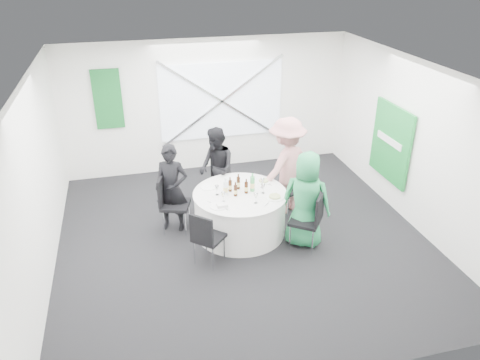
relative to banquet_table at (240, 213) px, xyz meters
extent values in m
plane|color=black|center=(0.00, -0.20, -0.38)|extent=(6.00, 6.00, 0.00)
plane|color=silver|center=(0.00, -0.20, 2.42)|extent=(6.00, 6.00, 0.00)
plane|color=white|center=(0.00, 2.80, 1.02)|extent=(6.00, 0.00, 6.00)
plane|color=white|center=(0.00, -3.20, 1.02)|extent=(6.00, 0.00, 6.00)
plane|color=white|center=(-3.00, -0.20, 1.02)|extent=(0.00, 6.00, 6.00)
plane|color=white|center=(3.00, -0.20, 1.02)|extent=(0.00, 6.00, 6.00)
cube|color=white|center=(0.30, 2.76, 1.12)|extent=(2.60, 0.03, 1.60)
cube|color=silver|center=(0.30, 2.72, 1.12)|extent=(2.63, 0.05, 1.84)
cube|color=silver|center=(0.30, 2.72, 1.12)|extent=(2.63, 0.05, 1.84)
cube|color=#125C24|center=(-2.00, 2.75, 1.32)|extent=(0.55, 0.04, 1.20)
cube|color=#188833|center=(2.94, 0.40, 0.82)|extent=(0.05, 1.20, 1.40)
cylinder|color=silver|center=(0.00, 0.00, -0.01)|extent=(1.52, 1.52, 0.74)
cylinder|color=silver|center=(0.00, 0.00, 0.37)|extent=(1.56, 1.56, 0.02)
cube|color=black|center=(-0.04, 1.15, 0.05)|extent=(0.41, 0.41, 0.05)
cube|color=black|center=(-0.04, 1.35, 0.29)|extent=(0.38, 0.05, 0.43)
cylinder|color=silver|center=(0.12, 1.32, -0.17)|extent=(0.02, 0.02, 0.41)
cylinder|color=silver|center=(-0.20, 1.31, -0.17)|extent=(0.02, 0.02, 0.41)
cylinder|color=silver|center=(0.13, 1.00, -0.17)|extent=(0.02, 0.02, 0.41)
cylinder|color=silver|center=(-0.19, 0.99, -0.17)|extent=(0.02, 0.02, 0.41)
cube|color=black|center=(-1.04, 0.34, 0.11)|extent=(0.58, 0.58, 0.05)
cube|color=black|center=(-1.25, 0.41, 0.38)|extent=(0.18, 0.43, 0.49)
cylinder|color=silver|center=(-1.16, 0.58, -0.15)|extent=(0.02, 0.02, 0.47)
cylinder|color=silver|center=(-1.27, 0.23, -0.15)|extent=(0.02, 0.02, 0.47)
cylinder|color=silver|center=(-0.80, 0.46, -0.15)|extent=(0.02, 0.02, 0.47)
cylinder|color=silver|center=(-0.92, 0.11, -0.15)|extent=(0.02, 0.02, 0.47)
cube|color=black|center=(1.03, 0.44, 0.12)|extent=(0.61, 0.61, 0.06)
cube|color=black|center=(1.23, 0.52, 0.40)|extent=(0.21, 0.43, 0.50)
cylinder|color=silver|center=(1.27, 0.34, -0.14)|extent=(0.02, 0.02, 0.48)
cylinder|color=silver|center=(1.13, 0.68, -0.14)|extent=(0.02, 0.02, 0.48)
cylinder|color=silver|center=(0.93, 0.19, -0.14)|extent=(0.02, 0.02, 0.48)
cylinder|color=silver|center=(0.78, 0.54, -0.14)|extent=(0.02, 0.02, 0.48)
cube|color=black|center=(0.90, -0.67, 0.10)|extent=(0.63, 0.63, 0.05)
cube|color=black|center=(1.07, -0.80, 0.37)|extent=(0.29, 0.37, 0.48)
cylinder|color=silver|center=(0.94, -0.93, -0.15)|extent=(0.02, 0.02, 0.46)
cylinder|color=silver|center=(1.16, -0.64, -0.15)|extent=(0.02, 0.02, 0.46)
cylinder|color=silver|center=(0.65, -0.71, -0.15)|extent=(0.02, 0.02, 0.46)
cylinder|color=silver|center=(0.86, -0.42, -0.15)|extent=(0.02, 0.02, 0.46)
cube|color=black|center=(-0.67, -0.70, 0.06)|extent=(0.58, 0.58, 0.05)
cube|color=black|center=(-0.80, -0.85, 0.31)|extent=(0.31, 0.30, 0.44)
cylinder|color=silver|center=(-0.90, -0.71, -0.17)|extent=(0.02, 0.02, 0.42)
cylinder|color=silver|center=(-0.66, -0.94, -0.17)|extent=(0.02, 0.02, 0.42)
cylinder|color=silver|center=(-0.67, -0.47, -0.17)|extent=(0.02, 0.02, 0.42)
cylinder|color=silver|center=(-0.43, -0.70, -0.17)|extent=(0.02, 0.02, 0.42)
imported|color=black|center=(-1.07, 0.42, 0.39)|extent=(0.66, 0.55, 1.54)
imported|color=black|center=(-0.18, 1.03, 0.39)|extent=(0.53, 0.81, 1.53)
imported|color=tan|center=(0.99, 0.54, 0.52)|extent=(1.28, 1.03, 1.79)
imported|color=#268E52|center=(0.93, -0.57, 0.42)|extent=(0.94, 0.85, 1.61)
cylinder|color=white|center=(0.00, 0.57, 0.39)|extent=(0.25, 0.25, 0.01)
cylinder|color=white|center=(-0.47, 0.33, 0.39)|extent=(0.27, 0.27, 0.01)
cylinder|color=white|center=(0.49, 0.29, 0.39)|extent=(0.25, 0.25, 0.01)
cylinder|color=#809B53|center=(0.49, 0.29, 0.41)|extent=(0.16, 0.16, 0.02)
cylinder|color=white|center=(0.50, -0.30, 0.39)|extent=(0.29, 0.29, 0.01)
cylinder|color=#809B53|center=(0.50, -0.30, 0.41)|extent=(0.19, 0.19, 0.02)
cylinder|color=white|center=(-0.43, -0.35, 0.39)|extent=(0.28, 0.28, 0.01)
cube|color=silver|center=(-0.39, -0.39, 0.42)|extent=(0.17, 0.12, 0.05)
cylinder|color=#3A1B0A|center=(-0.14, 0.11, 0.48)|extent=(0.06, 0.06, 0.19)
cylinder|color=#3A1B0A|center=(-0.14, 0.11, 0.60)|extent=(0.02, 0.02, 0.06)
cylinder|color=#E6CE7A|center=(-0.14, 0.11, 0.46)|extent=(0.06, 0.06, 0.07)
cylinder|color=#3A1B0A|center=(0.01, 0.16, 0.49)|extent=(0.06, 0.06, 0.21)
cylinder|color=#3A1B0A|center=(0.01, 0.16, 0.62)|extent=(0.02, 0.02, 0.06)
cylinder|color=#E6CE7A|center=(0.01, 0.16, 0.46)|extent=(0.06, 0.06, 0.07)
cylinder|color=#3A1B0A|center=(0.10, -0.02, 0.48)|extent=(0.06, 0.06, 0.20)
cylinder|color=#3A1B0A|center=(0.10, -0.02, 0.61)|extent=(0.02, 0.02, 0.06)
cylinder|color=#E6CE7A|center=(0.10, -0.02, 0.46)|extent=(0.06, 0.06, 0.07)
cylinder|color=#3A1B0A|center=(-0.10, -0.07, 0.47)|extent=(0.06, 0.06, 0.19)
cylinder|color=#3A1B0A|center=(-0.10, -0.07, 0.60)|extent=(0.02, 0.02, 0.06)
cylinder|color=#E6CE7A|center=(-0.10, -0.07, 0.45)|extent=(0.06, 0.06, 0.07)
cylinder|color=#41A957|center=(0.22, 0.02, 0.51)|extent=(0.08, 0.08, 0.26)
cylinder|color=#41A957|center=(0.22, 0.02, 0.67)|extent=(0.03, 0.03, 0.06)
cylinder|color=#E6CE7A|center=(0.22, 0.02, 0.48)|extent=(0.08, 0.08, 0.09)
cylinder|color=white|center=(-0.24, 0.00, 0.50)|extent=(0.08, 0.08, 0.24)
cylinder|color=white|center=(-0.24, 0.00, 0.65)|extent=(0.03, 0.03, 0.06)
cylinder|color=#E6CE7A|center=(-0.24, 0.00, 0.48)|extent=(0.08, 0.08, 0.09)
cylinder|color=white|center=(0.41, 0.10, 0.38)|extent=(0.06, 0.06, 0.00)
cylinder|color=white|center=(0.41, 0.10, 0.43)|extent=(0.01, 0.01, 0.10)
cone|color=white|center=(0.41, 0.10, 0.51)|extent=(0.07, 0.07, 0.08)
cylinder|color=white|center=(0.37, -0.10, 0.38)|extent=(0.06, 0.06, 0.00)
cylinder|color=white|center=(0.37, -0.10, 0.43)|extent=(0.01, 0.01, 0.10)
cone|color=white|center=(0.37, -0.10, 0.51)|extent=(0.07, 0.07, 0.08)
cylinder|color=white|center=(-0.33, -0.22, 0.38)|extent=(0.06, 0.06, 0.00)
cylinder|color=white|center=(-0.33, -0.22, 0.43)|extent=(0.01, 0.01, 0.10)
cone|color=white|center=(-0.33, -0.22, 0.51)|extent=(0.07, 0.07, 0.08)
cylinder|color=white|center=(0.16, -0.39, 0.38)|extent=(0.06, 0.06, 0.00)
cylinder|color=white|center=(0.16, -0.39, 0.43)|extent=(0.01, 0.01, 0.10)
cone|color=white|center=(0.16, -0.39, 0.51)|extent=(0.07, 0.07, 0.08)
cylinder|color=white|center=(-0.38, 0.03, 0.38)|extent=(0.06, 0.06, 0.00)
cylinder|color=white|center=(-0.38, 0.03, 0.43)|extent=(0.01, 0.01, 0.10)
cone|color=white|center=(-0.38, 0.03, 0.51)|extent=(0.07, 0.07, 0.08)
cube|color=silver|center=(0.31, -0.48, 0.38)|extent=(0.11, 0.12, 0.01)
cube|color=silver|center=(0.54, -0.20, 0.38)|extent=(0.10, 0.13, 0.01)
cube|color=silver|center=(0.55, 0.18, 0.38)|extent=(0.10, 0.13, 0.01)
cube|color=silver|center=(0.39, 0.42, 0.38)|extent=(0.09, 0.14, 0.01)
cube|color=silver|center=(-0.54, -0.20, 0.38)|extent=(0.10, 0.13, 0.01)
cube|color=silver|center=(-0.34, -0.46, 0.38)|extent=(0.10, 0.13, 0.01)
camera|label=1|loc=(-1.68, -6.59, 4.01)|focal=35.00mm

